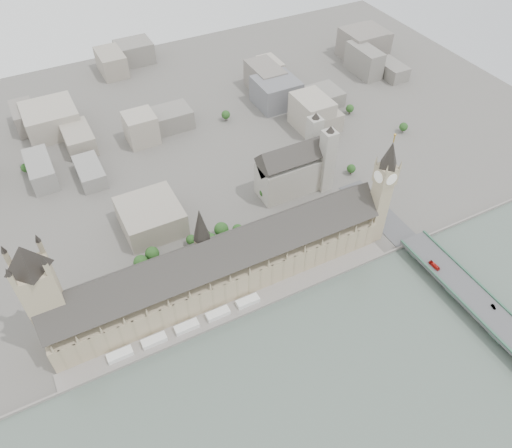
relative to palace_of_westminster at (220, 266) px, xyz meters
name	(u,v)px	position (x,y,z in m)	size (l,w,h in m)	color
ground	(232,303)	(0.00, -19.70, -22.71)	(900.00, 900.00, 0.00)	#595651
embankment_wall	(241,316)	(0.00, -34.70, -21.21)	(600.00, 1.50, 3.00)	slate
river_terrace	(236,309)	(0.00, -27.20, -21.71)	(270.00, 15.00, 2.00)	slate
terrace_tents	(187,327)	(-40.00, -26.70, -18.71)	(118.00, 7.00, 4.00)	white
palace_of_westminster	(220,266)	(0.00, 0.00, 0.00)	(265.00, 40.73, 55.44)	gray
elizabeth_tower	(383,186)	(138.00, -11.70, 35.38)	(17.00, 17.00, 107.50)	gray
victoria_tower	(42,293)	(-122.00, 6.30, 32.50)	(30.00, 30.00, 100.00)	gray
central_tower	(201,233)	(-10.00, 6.30, 35.21)	(13.00, 13.00, 48.00)	gray
westminster_bridge	(474,302)	(162.00, -107.20, -17.58)	(25.00, 325.00, 10.25)	#474749
westminster_abbey	(295,168)	(110.92, 75.30, 2.38)	(68.00, 36.00, 64.00)	gray
city_skyline_inland	(132,124)	(0.00, 225.30, -3.71)	(720.00, 360.00, 38.00)	gray
park_trees	(190,249)	(-10.00, 40.30, -15.21)	(110.00, 30.00, 15.00)	#214418
red_bus_north	(434,265)	(155.11, -68.75, -11.03)	(2.40, 10.25, 2.86)	red
car_silver	(494,307)	(167.13, -119.36, -11.68)	(1.64, 4.71, 1.55)	gray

